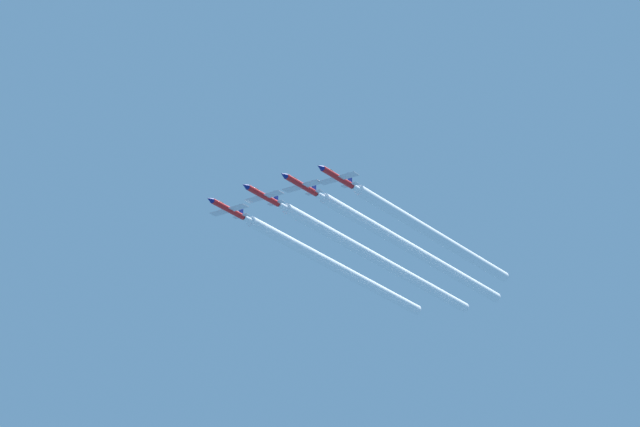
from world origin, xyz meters
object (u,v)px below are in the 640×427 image
object	(u,v)px
jet_center	(262,195)
jet_inner_left	(300,184)
jet_far_left	(336,176)
jet_inner_right	(227,208)

from	to	relation	value
jet_center	jet_inner_left	bearing A→B (deg)	176.91
jet_far_left	jet_center	size ratio (longest dim) A/B	1.00
jet_far_left	jet_inner_left	world-z (taller)	jet_inner_left
jet_inner_left	jet_inner_right	xyz separation A→B (m)	(18.76, -0.63, -0.42)
jet_inner_left	jet_inner_right	bearing A→B (deg)	-1.92
jet_inner_left	jet_center	world-z (taller)	jet_center
jet_center	jet_inner_right	world-z (taller)	jet_center
jet_far_left	jet_inner_right	size ratio (longest dim) A/B	1.00
jet_inner_left	jet_inner_right	distance (m)	18.78
jet_center	jet_inner_right	size ratio (longest dim) A/B	1.00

